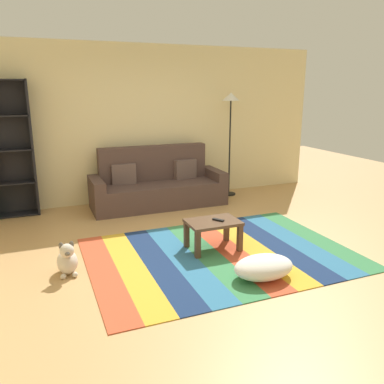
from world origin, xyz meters
TOP-DOWN VIEW (x-y plane):
  - ground_plane at (0.00, 0.00)m, footprint 14.00×14.00m
  - back_wall at (0.00, 2.55)m, footprint 6.80×0.10m
  - rug at (0.18, -0.28)m, footprint 3.13×2.25m
  - couch at (0.10, 2.02)m, footprint 2.26×0.80m
  - coffee_table at (0.16, -0.11)m, footprint 0.64×0.44m
  - pouf at (0.33, -1.02)m, footprint 0.67×0.45m
  - dog at (-1.59, -0.13)m, footprint 0.22×0.35m
  - standing_lamp at (1.56, 2.17)m, footprint 0.32×0.32m
  - tv_remote at (0.22, -0.13)m, footprint 0.12×0.15m

SIDE VIEW (x-z plane):
  - ground_plane at x=0.00m, z-range 0.00..0.00m
  - rug at x=0.18m, z-range 0.00..0.01m
  - pouf at x=0.33m, z-range 0.01..0.25m
  - dog at x=-1.59m, z-range -0.04..0.36m
  - coffee_table at x=0.16m, z-range 0.12..0.49m
  - couch at x=0.10m, z-range -0.16..0.84m
  - tv_remote at x=0.22m, z-range 0.38..0.40m
  - back_wall at x=0.00m, z-range 0.00..2.70m
  - standing_lamp at x=1.56m, z-range 0.63..2.52m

